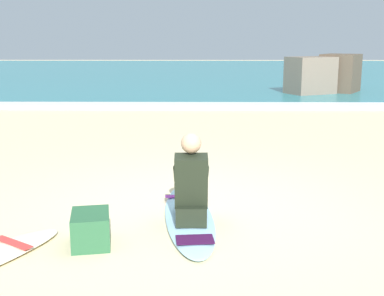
# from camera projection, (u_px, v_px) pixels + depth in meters

# --- Properties ---
(ground_plane) EXTENTS (80.00, 80.00, 0.00)m
(ground_plane) POSITION_uv_depth(u_px,v_px,m) (193.00, 210.00, 5.87)
(ground_plane) COLOR beige
(sea) EXTENTS (80.00, 28.00, 0.10)m
(sea) POSITION_uv_depth(u_px,v_px,m) (197.00, 73.00, 27.78)
(sea) COLOR teal
(sea) RESTS_ON ground
(breaking_foam) EXTENTS (80.00, 0.90, 0.11)m
(breaking_foam) POSITION_uv_depth(u_px,v_px,m) (196.00, 106.00, 14.40)
(breaking_foam) COLOR white
(breaking_foam) RESTS_ON ground
(surfboard_main) EXTENTS (0.74, 2.31, 0.08)m
(surfboard_main) POSITION_uv_depth(u_px,v_px,m) (189.00, 217.00, 5.55)
(surfboard_main) COLOR #9ED1E5
(surfboard_main) RESTS_ON ground
(surfer_seated) EXTENTS (0.38, 0.71, 0.95)m
(surfer_seated) POSITION_uv_depth(u_px,v_px,m) (191.00, 187.00, 5.28)
(surfer_seated) COLOR black
(surfer_seated) RESTS_ON surfboard_main
(rock_outcrop_distant) EXTENTS (2.91, 2.98, 1.40)m
(rock_outcrop_distant) POSITION_uv_depth(u_px,v_px,m) (328.00, 76.00, 17.55)
(rock_outcrop_distant) COLOR #756656
(rock_outcrop_distant) RESTS_ON ground
(beach_bag) EXTENTS (0.44, 0.54, 0.32)m
(beach_bag) POSITION_uv_depth(u_px,v_px,m) (91.00, 229.00, 4.86)
(beach_bag) COLOR #285B38
(beach_bag) RESTS_ON ground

